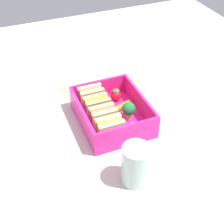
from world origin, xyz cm
name	(u,v)px	position (x,y,z in cm)	size (l,w,h in cm)	color
ground_plane	(112,124)	(0.00, 0.00, -1.00)	(120.00, 120.00, 2.00)	beige
bento_tray	(112,119)	(0.00, 0.00, 0.60)	(17.50, 14.39, 1.20)	#EF248F
bento_rim	(112,109)	(0.00, 0.00, 3.52)	(17.50, 14.39, 4.64)	#EF248F
sandwich_left	(110,129)	(-5.89, 2.83, 3.60)	(3.24, 5.67, 4.80)	beige
sandwich_center_left	(103,117)	(-1.96, 2.83, 3.60)	(3.24, 5.67, 4.80)	tan
sandwich_center	(97,107)	(1.96, 2.83, 3.60)	(3.24, 5.67, 4.80)	tan
sandwich_center_right	(91,97)	(5.89, 2.83, 3.60)	(3.24, 5.67, 4.80)	#D6B87E
carrot_stick_left	(138,128)	(-6.10, -3.56, 1.81)	(1.22, 1.22, 3.61)	orange
broccoli_floret	(129,109)	(-1.68, -3.27, 3.78)	(3.05, 3.05, 4.27)	#84C25A
carrot_stick_far_left	(121,107)	(1.94, -3.09, 1.88)	(1.35, 1.35, 5.43)	orange
strawberry_far_left	(116,95)	(5.69, -3.33, 2.65)	(2.65, 2.65, 3.25)	red
chopstick_pair	(99,84)	(14.34, -2.01, 0.35)	(6.06, 21.45, 0.70)	tan
drinking_glass	(136,165)	(-16.95, 2.29, 4.25)	(5.16, 5.16, 8.49)	silver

